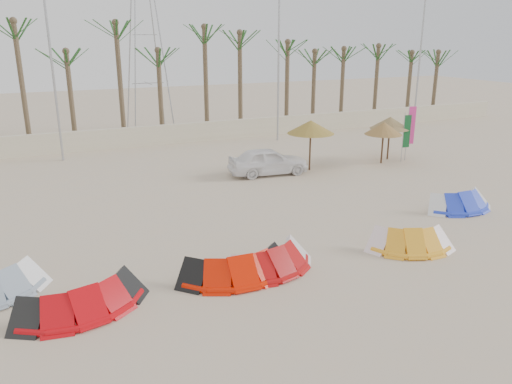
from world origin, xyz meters
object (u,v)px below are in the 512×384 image
parasol_mid (384,128)px  kite_orange (405,237)px  kite_red_right (268,256)px  parasol_left (311,127)px  kite_blue (455,199)px  car (268,161)px  parasol_right (390,123)px  kite_red_left (80,293)px  kite_red_mid (233,262)px

parasol_mid → kite_orange: bearing=-124.3°
kite_red_right → parasol_mid: size_ratio=1.44×
parasol_left → parasol_mid: bearing=-4.7°
kite_blue → car: 9.44m
parasol_left → parasol_right: size_ratio=1.08×
kite_red_right → kite_orange: same height
kite_red_left → kite_red_mid: (4.44, 0.12, 0.00)m
parasol_left → parasol_right: 5.43m
kite_red_left → parasol_right: size_ratio=1.49×
kite_red_right → kite_blue: (9.63, 1.83, -0.00)m
kite_orange → parasol_mid: parasol_mid is taller
parasol_mid → parasol_right: parasol_right is taller
kite_red_left → kite_red_mid: 4.44m
kite_orange → parasol_left: 10.76m
kite_orange → kite_red_right: bearing=173.7°
kite_red_left → kite_blue: same height
parasol_left → parasol_mid: 4.53m
kite_blue → car: size_ratio=0.75×
parasol_left → car: 2.92m
kite_red_left → car: 14.44m
parasol_mid → car: bearing=175.7°
parasol_right → car: parasol_right is taller
kite_red_mid → parasol_right: size_ratio=1.42×
kite_red_mid → parasol_mid: parasol_mid is taller
kite_red_mid → kite_blue: bearing=9.4°
kite_red_right → parasol_left: (7.21, 9.79, 1.93)m
kite_red_left → parasol_right: parasol_right is taller
kite_red_right → parasol_mid: parasol_mid is taller
kite_red_mid → car: bearing=59.0°
parasol_mid → parasol_left: bearing=175.3°
car → kite_red_right: bearing=160.5°
parasol_right → kite_red_left: bearing=-151.0°
kite_blue → parasol_mid: (2.09, 7.59, 1.58)m
kite_red_left → car: bearing=43.9°
parasol_left → parasol_right: parasol_left is taller
kite_blue → parasol_right: parasol_right is taller
kite_red_mid → kite_orange: same height
parasol_mid → car: size_ratio=0.57×
kite_red_mid → parasol_left: 12.99m
parasol_left → parasol_right: (5.42, 0.23, -0.20)m
kite_orange → parasol_left: (2.28, 10.33, 1.93)m
kite_red_left → kite_orange: same height
kite_red_left → parasol_mid: parasol_mid is taller
parasol_left → car: size_ratio=0.65×
kite_red_right → car: car is taller
parasol_mid → car: 7.05m
kite_red_left → parasol_right: bearing=29.0°
kite_red_right → parasol_left: size_ratio=1.25×
parasol_right → parasol_left: bearing=-177.5°
kite_orange → parasol_right: bearing=53.9°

